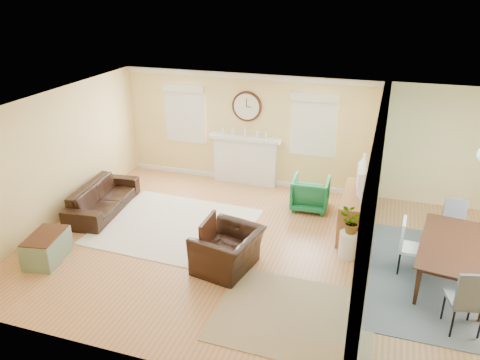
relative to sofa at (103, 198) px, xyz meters
name	(u,v)px	position (x,y,z in m)	size (l,w,h in m)	color
floor	(277,253)	(3.90, -0.52, -0.29)	(9.00, 9.00, 0.00)	#AF7246
wall_back	(311,135)	(3.90, 2.48, 1.01)	(9.00, 0.02, 2.60)	#E5C17A
wall_front	(217,291)	(3.90, -3.52, 1.01)	(9.00, 0.02, 2.60)	#E5C17A
wall_left	(55,158)	(-0.60, -0.52, 1.01)	(0.02, 6.00, 2.60)	#E5C17A
ceiling	(283,111)	(3.90, -0.52, 2.31)	(9.00, 6.00, 0.02)	white
partition	(374,189)	(5.41, -0.24, 1.06)	(0.17, 6.00, 2.60)	#E5C17A
fireplace	(245,159)	(2.40, 2.36, 0.30)	(1.70, 0.30, 1.17)	white
wall_clock	(247,106)	(2.40, 2.45, 1.56)	(0.70, 0.07, 0.70)	#462011
window_left	(185,109)	(0.85, 2.43, 1.36)	(1.05, 0.13, 1.42)	white
window_right	(314,120)	(3.95, 2.43, 1.36)	(1.05, 0.13, 1.42)	white
rug_cream	(175,226)	(1.72, -0.17, -0.29)	(2.90, 2.52, 0.02)	silver
rug_jute	(294,316)	(4.53, -2.09, -0.29)	(2.26, 1.85, 0.01)	tan
rug_grey	(453,282)	(6.80, -0.48, -0.29)	(2.61, 3.26, 0.01)	slate
sofa	(103,198)	(0.00, 0.00, 0.00)	(2.02, 0.79, 0.59)	black
eames_chair	(228,250)	(3.21, -1.23, 0.05)	(1.07, 0.94, 0.70)	black
green_chair	(310,193)	(4.12, 1.46, 0.06)	(0.75, 0.77, 0.70)	#10723D
trunk	(47,247)	(0.15, -1.95, -0.05)	(0.67, 0.93, 0.49)	gray
credenza	(355,212)	(5.10, 0.73, 0.11)	(0.52, 1.53, 0.80)	brown
tv	(358,178)	(5.08, 0.73, 0.82)	(1.08, 0.14, 0.62)	black
garden_stool	(348,245)	(5.09, -0.24, -0.05)	(0.33, 0.33, 0.48)	white
potted_plant	(351,222)	(5.09, -0.24, 0.40)	(0.38, 0.33, 0.43)	#337F33
dining_table	(456,264)	(6.80, -0.48, 0.05)	(1.94, 1.08, 0.68)	#462011
dining_chair_n	(456,222)	(6.87, 0.66, 0.24)	(0.45, 0.45, 0.90)	slate
dining_chair_s	(467,293)	(6.78, -1.65, 0.31)	(0.55, 0.55, 1.03)	slate
dining_chair_w	(413,243)	(6.12, -0.39, 0.25)	(0.44, 0.44, 0.93)	white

